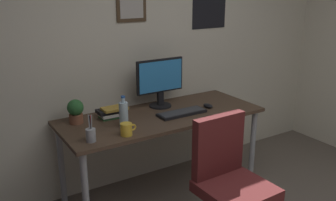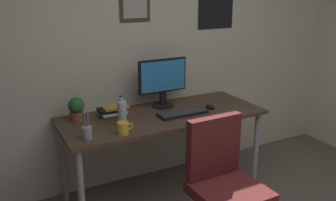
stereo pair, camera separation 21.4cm
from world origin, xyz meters
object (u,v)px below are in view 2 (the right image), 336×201
pen_cup (87,132)px  monitor (163,81)px  office_chair (223,179)px  keyboard (183,113)px  coffee_mug_near (123,128)px  potted_plant (76,108)px  computer_mouse (210,107)px  water_bottle (122,113)px  book_stack_left (113,111)px

pen_cup → monitor: bearing=27.1°
office_chair → keyboard: (0.09, 0.73, 0.24)m
keyboard → coffee_mug_near: coffee_mug_near is taller
keyboard → potted_plant: bearing=161.7°
computer_mouse → potted_plant: 1.16m
keyboard → potted_plant: size_ratio=2.21×
computer_mouse → potted_plant: (-1.13, 0.25, 0.09)m
computer_mouse → water_bottle: bearing=-177.8°
computer_mouse → potted_plant: bearing=167.5°
water_bottle → book_stack_left: bearing=87.2°
computer_mouse → pen_cup: bearing=-172.2°
potted_plant → water_bottle: bearing=-44.8°
monitor → computer_mouse: size_ratio=4.18×
keyboard → computer_mouse: (0.30, 0.02, 0.01)m
coffee_mug_near → book_stack_left: 0.42m
coffee_mug_near → potted_plant: potted_plant is taller
monitor → coffee_mug_near: monitor is taller
water_bottle → book_stack_left: 0.26m
keyboard → coffee_mug_near: size_ratio=3.44×
monitor → book_stack_left: bearing=-175.5°
computer_mouse → water_bottle: size_ratio=0.44×
water_bottle → coffee_mug_near: size_ratio=2.02×
computer_mouse → coffee_mug_near: 0.92m
office_chair → computer_mouse: bearing=62.5°
water_bottle → coffee_mug_near: 0.18m
potted_plant → computer_mouse: bearing=-12.5°
coffee_mug_near → book_stack_left: size_ratio=0.52×
monitor → potted_plant: size_ratio=2.36×
monitor → potted_plant: monitor is taller
office_chair → pen_cup: pen_cup is taller
office_chair → keyboard: bearing=82.8°
monitor → keyboard: bearing=-80.7°
water_bottle → pen_cup: size_ratio=1.26×
keyboard → book_stack_left: size_ratio=1.79×
potted_plant → book_stack_left: (0.30, -0.03, -0.06)m
computer_mouse → coffee_mug_near: size_ratio=0.88×
keyboard → pen_cup: (-0.86, -0.14, 0.04)m
keyboard → book_stack_left: (-0.53, 0.24, 0.03)m
potted_plant → monitor: bearing=0.5°
keyboard → pen_cup: bearing=-171.1°
coffee_mug_near → water_bottle: bearing=71.1°
water_bottle → coffee_mug_near: bearing=-108.9°
potted_plant → book_stack_left: bearing=-5.9°
monitor → book_stack_left: (-0.49, -0.04, -0.19)m
book_stack_left → coffee_mug_near: bearing=-99.2°
office_chair → potted_plant: size_ratio=4.87×
pen_cup → computer_mouse: bearing=7.8°
pen_cup → potted_plant: bearing=85.5°
pen_cup → book_stack_left: pen_cup is taller
water_bottle → office_chair: bearing=-57.7°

